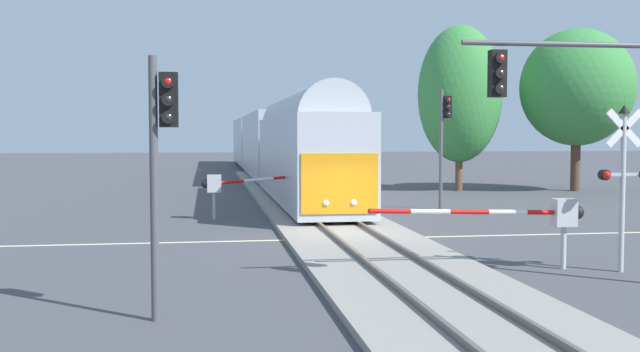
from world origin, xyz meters
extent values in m
plane|color=#47474C|center=(0.00, 0.00, 0.00)|extent=(220.00, 220.00, 0.00)
cube|color=beige|center=(0.00, 0.00, 0.00)|extent=(44.00, 0.20, 0.01)
cube|color=gray|center=(0.00, 0.00, 0.09)|extent=(4.40, 80.00, 0.18)
cube|color=#56514C|center=(-0.72, 0.00, 0.25)|extent=(0.10, 80.00, 0.14)
cube|color=#56514C|center=(0.72, 0.00, 0.25)|extent=(0.10, 80.00, 0.14)
cube|color=#B2B7C1|center=(0.00, 11.36, 2.27)|extent=(3.00, 18.77, 3.90)
cube|color=orange|center=(0.00, 1.95, 1.69)|extent=(2.76, 0.08, 2.15)
cylinder|color=#B2B7C1|center=(0.00, 11.36, 4.10)|extent=(2.76, 16.89, 2.76)
sphere|color=#F4F2CC|center=(-0.50, 1.94, 1.00)|extent=(0.24, 0.24, 0.24)
sphere|color=#F4F2CC|center=(0.50, 1.94, 1.00)|extent=(0.24, 0.24, 0.24)
cube|color=#B7BCC6|center=(0.00, 32.20, 2.62)|extent=(3.00, 21.13, 4.60)
cube|color=black|center=(1.51, 32.20, 2.92)|extent=(0.04, 19.01, 0.90)
cube|color=gold|center=(1.52, 32.20, 1.47)|extent=(0.04, 19.44, 0.36)
cube|color=#B7BCC6|center=(0.00, 54.23, 2.62)|extent=(3.00, 21.13, 4.60)
cube|color=black|center=(1.51, 54.23, 2.92)|extent=(0.04, 19.01, 0.90)
cube|color=gold|center=(1.52, 54.23, 1.47)|extent=(0.04, 19.44, 0.36)
cylinder|color=#B7B7BC|center=(4.35, -6.13, 0.55)|extent=(0.14, 0.14, 1.10)
cube|color=#B7B7BC|center=(4.35, -6.13, 1.45)|extent=(0.56, 0.40, 0.70)
sphere|color=black|center=(4.70, -6.13, 1.45)|extent=(0.36, 0.36, 0.36)
cylinder|color=red|center=(3.85, -6.13, 1.46)|extent=(1.01, 0.12, 0.14)
cylinder|color=white|center=(2.84, -6.13, 1.48)|extent=(1.01, 0.12, 0.14)
cylinder|color=red|center=(1.83, -6.13, 1.51)|extent=(1.01, 0.12, 0.14)
cylinder|color=white|center=(0.82, -6.13, 1.53)|extent=(1.01, 0.12, 0.14)
cylinder|color=red|center=(-0.19, -6.13, 1.55)|extent=(1.01, 0.12, 0.14)
sphere|color=red|center=(-0.69, -6.13, 1.57)|extent=(0.14, 0.14, 0.14)
cylinder|color=#B2B2B7|center=(5.58, -6.73, 1.97)|extent=(0.14, 0.14, 3.94)
cube|color=white|center=(5.58, -6.75, 3.59)|extent=(0.98, 0.05, 0.98)
cube|color=white|center=(5.58, -6.75, 3.59)|extent=(0.98, 0.05, 0.98)
cube|color=#B2B2B7|center=(5.58, -6.73, 2.44)|extent=(1.10, 0.08, 0.08)
cylinder|color=black|center=(5.03, -6.83, 2.44)|extent=(0.26, 0.18, 0.26)
sphere|color=red|center=(5.03, -6.93, 2.44)|extent=(0.20, 0.20, 0.20)
cone|color=black|center=(5.58, -6.73, 4.06)|extent=(0.28, 0.28, 0.22)
cylinder|color=#B7B7BC|center=(-4.35, 6.13, 0.55)|extent=(0.14, 0.14, 1.10)
cube|color=#B7B7BC|center=(-4.35, 6.13, 1.45)|extent=(0.56, 0.40, 0.70)
sphere|color=black|center=(-4.70, 6.13, 1.45)|extent=(0.36, 0.36, 0.36)
cylinder|color=red|center=(-3.76, 6.13, 1.50)|extent=(1.20, 0.12, 0.21)
cylinder|color=white|center=(-2.57, 6.13, 1.59)|extent=(1.20, 0.12, 0.21)
cylinder|color=red|center=(-1.38, 6.13, 1.68)|extent=(1.20, 0.12, 0.21)
cylinder|color=white|center=(-0.20, 6.13, 1.78)|extent=(1.20, 0.12, 0.21)
cylinder|color=red|center=(0.99, 6.13, 1.87)|extent=(1.20, 0.12, 0.21)
sphere|color=red|center=(1.58, 6.13, 1.91)|extent=(0.14, 0.14, 0.14)
cylinder|color=#4C4C51|center=(-5.59, -9.91, 2.44)|extent=(0.16, 0.16, 4.88)
cube|color=black|center=(-5.31, -9.91, 4.08)|extent=(0.34, 0.26, 1.00)
sphere|color=red|center=(-5.31, -10.06, 4.40)|extent=(0.20, 0.20, 0.20)
cylinder|color=black|center=(-5.31, -10.09, 4.40)|extent=(0.24, 0.10, 0.24)
sphere|color=#262626|center=(-5.31, -10.06, 4.08)|extent=(0.20, 0.20, 0.20)
cylinder|color=black|center=(-5.31, -10.09, 4.08)|extent=(0.24, 0.10, 0.24)
sphere|color=#262626|center=(-5.31, -10.06, 3.76)|extent=(0.20, 0.20, 0.20)
cylinder|color=black|center=(-5.31, -10.09, 3.76)|extent=(0.24, 0.10, 0.24)
cylinder|color=#4C4C51|center=(5.83, 8.50, 2.72)|extent=(0.16, 0.16, 5.44)
cube|color=black|center=(6.11, 8.50, 4.64)|extent=(0.34, 0.26, 1.00)
sphere|color=red|center=(6.11, 8.35, 4.96)|extent=(0.20, 0.20, 0.20)
cylinder|color=black|center=(6.11, 8.32, 4.96)|extent=(0.24, 0.10, 0.24)
sphere|color=#262626|center=(6.11, 8.35, 4.64)|extent=(0.20, 0.20, 0.20)
cylinder|color=black|center=(6.11, 8.32, 4.64)|extent=(0.24, 0.10, 0.24)
sphere|color=#262626|center=(6.11, 8.35, 4.32)|extent=(0.20, 0.20, 0.20)
cylinder|color=black|center=(6.11, 8.32, 4.32)|extent=(0.24, 0.10, 0.24)
cylinder|color=#4C4C51|center=(3.35, -8.62, 5.38)|extent=(5.28, 0.12, 0.12)
cube|color=black|center=(1.51, -8.62, 4.73)|extent=(0.34, 0.26, 1.00)
sphere|color=red|center=(1.51, -8.77, 5.05)|extent=(0.20, 0.20, 0.20)
cylinder|color=black|center=(1.51, -8.80, 5.05)|extent=(0.24, 0.10, 0.24)
sphere|color=#262626|center=(1.51, -8.77, 4.73)|extent=(0.20, 0.20, 0.20)
cylinder|color=black|center=(1.51, -8.80, 4.73)|extent=(0.24, 0.10, 0.24)
sphere|color=#262626|center=(1.51, -8.77, 4.41)|extent=(0.20, 0.20, 0.20)
cylinder|color=black|center=(1.51, -8.80, 4.41)|extent=(0.24, 0.10, 0.24)
cylinder|color=#4C3828|center=(17.20, 17.76, 1.79)|extent=(0.57, 0.57, 3.58)
ellipsoid|color=#38843D|center=(17.20, 17.76, 6.19)|extent=(6.67, 6.67, 6.96)
cylinder|color=brown|center=(10.35, 18.97, 1.37)|extent=(0.43, 0.43, 2.74)
ellipsoid|color=#38843D|center=(10.35, 18.97, 5.80)|extent=(4.99, 4.99, 8.18)
camera|label=1|loc=(-4.63, -23.76, 3.47)|focal=41.66mm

